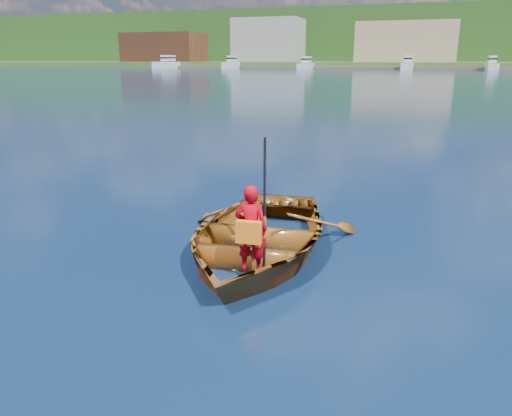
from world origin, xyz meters
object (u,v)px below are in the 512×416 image
(rowboat, at_px, (256,236))
(marina_yachts, at_px, (389,65))
(dock, at_px, (393,68))
(child_paddler, at_px, (251,229))

(rowboat, xyz_separation_m, marina_yachts, (-8.14, 142.73, 1.14))
(dock, xyz_separation_m, marina_yachts, (-1.03, -4.71, 1.02))
(rowboat, xyz_separation_m, dock, (-7.11, 147.44, 0.12))
(rowboat, height_order, marina_yachts, marina_yachts)
(rowboat, distance_m, marina_yachts, 142.97)
(marina_yachts, bearing_deg, child_paddler, -86.67)
(child_paddler, xyz_separation_m, dock, (-7.33, 148.32, -0.30))
(child_paddler, bearing_deg, marina_yachts, 93.33)
(rowboat, xyz_separation_m, child_paddler, (0.22, -0.89, 0.43))
(rowboat, bearing_deg, child_paddler, -76.02)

